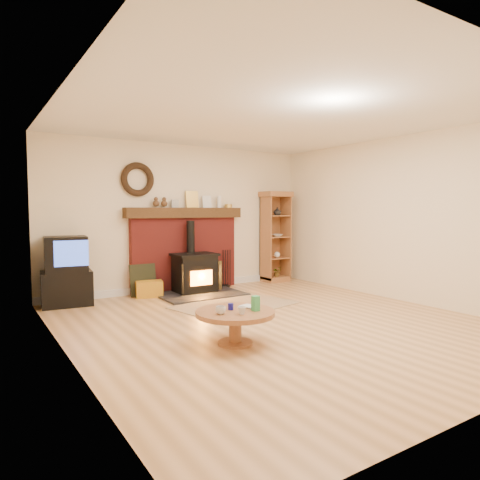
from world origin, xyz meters
TOP-DOWN VIEW (x-y plane):
  - ground at (0.00, 0.00)m, footprint 5.50×5.50m
  - room_shell at (-0.02, 0.09)m, footprint 5.02×5.52m
  - chimney_breast at (0.00, 2.67)m, footprint 2.20×0.22m
  - wood_stove at (0.01, 2.27)m, footprint 1.40×1.00m
  - area_rug at (0.08, 1.09)m, footprint 1.95×1.54m
  - tv_unit at (-2.05, 2.47)m, footprint 0.76×0.57m
  - curio_cabinet at (1.94, 2.55)m, footprint 0.58×0.42m
  - firelog_box at (-0.78, 2.40)m, footprint 0.48×0.37m
  - leaning_painting at (-0.83, 2.55)m, footprint 0.45×0.12m
  - fire_tools at (0.76, 2.50)m, footprint 0.19×0.16m
  - coffee_table at (-0.91, -0.49)m, footprint 0.85×0.85m

SIDE VIEW (x-z plane):
  - ground at x=0.00m, z-range 0.00..0.00m
  - area_rug at x=0.08m, z-range 0.00..0.01m
  - firelog_box at x=-0.78m, z-range 0.00..0.27m
  - fire_tools at x=0.76m, z-range -0.19..0.51m
  - leaning_painting at x=-0.83m, z-range 0.00..0.53m
  - coffee_table at x=-0.91m, z-range 0.04..0.56m
  - wood_stove at x=0.01m, z-range -0.29..0.96m
  - tv_unit at x=-2.05m, z-range -0.02..1.02m
  - chimney_breast at x=0.00m, z-range -0.09..1.69m
  - curio_cabinet at x=1.94m, z-range 0.00..1.81m
  - room_shell at x=-0.02m, z-range 0.41..3.02m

